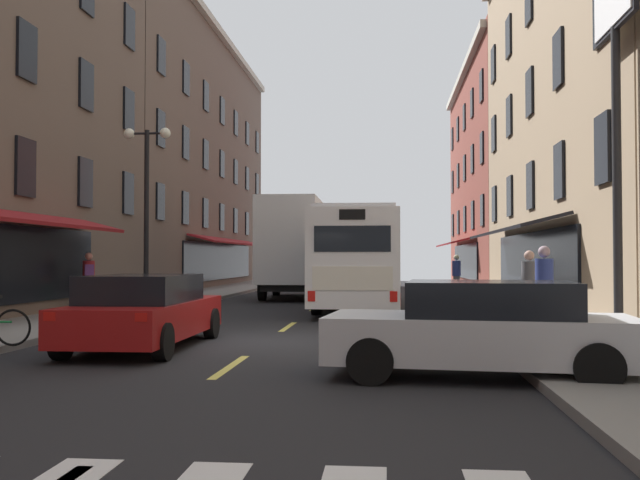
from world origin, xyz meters
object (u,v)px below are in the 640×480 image
billboard_sign (615,42)px  sedan_mid (318,277)px  sedan_near (482,329)px  pedestrian_near (89,279)px  pedestrian_far (456,275)px  street_lamp_twin (147,210)px  box_truck (294,249)px  sedan_far (145,311)px  pedestrian_rear (529,287)px  transit_bus (359,259)px  pedestrian_mid (544,289)px

billboard_sign → sedan_mid: bearing=108.9°
sedan_near → pedestrian_near: pedestrian_near is taller
pedestrian_far → street_lamp_twin: (-10.03, -9.77, 2.12)m
billboard_sign → box_truck: (-8.57, 15.35, -3.92)m
box_truck → street_lamp_twin: (-3.12, -9.65, 1.03)m
sedan_far → street_lamp_twin: (-2.50, 7.18, 2.45)m
billboard_sign → box_truck: bearing=119.2°
sedan_mid → pedestrian_rear: bearing=-72.4°
box_truck → sedan_near: bearing=-74.8°
pedestrian_far → pedestrian_rear: (0.34, -13.36, 0.01)m
pedestrian_far → pedestrian_rear: size_ratio=0.99×
pedestrian_near → transit_bus: bearing=-4.6°
billboard_sign → sedan_near: bearing=-127.3°
box_truck → pedestrian_mid: (7.15, -15.24, -1.05)m
sedan_mid → pedestrian_near: pedestrian_near is taller
sedan_mid → pedestrian_rear: pedestrian_rear is taller
pedestrian_rear → pedestrian_far: bearing=-90.8°
sedan_near → pedestrian_mid: (1.82, 4.35, 0.38)m
pedestrian_far → sedan_mid: bearing=30.4°
billboard_sign → street_lamp_twin: size_ratio=1.45×
box_truck → pedestrian_far: 7.00m
billboard_sign → sedan_far: billboard_sign is taller
sedan_far → pedestrian_far: (7.53, 16.95, 0.33)m
sedan_near → street_lamp_twin: street_lamp_twin is taller
sedan_near → pedestrian_near: size_ratio=2.54×
billboard_sign → pedestrian_near: 15.91m
box_truck → pedestrian_rear: 15.14m
sedan_mid → transit_bus: bearing=-78.9°
billboard_sign → sedan_far: bearing=-170.8°
sedan_mid → sedan_far: sedan_far is taller
pedestrian_near → sedan_far: bearing=-88.0°
pedestrian_near → pedestrian_rear: pedestrian_near is taller
pedestrian_rear → street_lamp_twin: street_lamp_twin is taller
sedan_mid → pedestrian_far: pedestrian_far is taller
street_lamp_twin → box_truck: bearing=72.1°
billboard_sign → sedan_mid: (-8.43, 24.58, -5.35)m
sedan_near → transit_bus: bearing=99.3°
pedestrian_mid → sedan_far: bearing=97.1°
box_truck → sedan_far: bearing=-92.1°
transit_bus → pedestrian_near: (-8.17, -3.57, -0.63)m
transit_bus → pedestrian_rear: 8.89m
pedestrian_near → pedestrian_far: 15.14m
sedan_near → pedestrian_mid: bearing=67.2°
sedan_near → pedestrian_rear: pedestrian_rear is taller
billboard_sign → box_truck: size_ratio=1.12×
billboard_sign → sedan_near: billboard_sign is taller
sedan_near → sedan_mid: (-5.19, 28.82, -0.00)m
sedan_far → pedestrian_mid: bearing=11.6°
sedan_near → street_lamp_twin: 13.28m
transit_bus → pedestrian_far: transit_bus is taller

